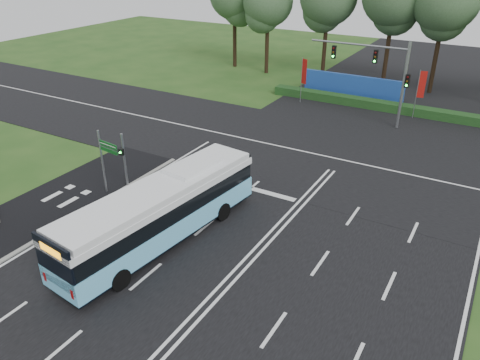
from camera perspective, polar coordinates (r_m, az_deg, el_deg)
ground at (r=24.23m, az=2.42°, el=-7.79°), size 120.00×120.00×0.00m
road_main at (r=24.22m, az=2.42°, el=-7.75°), size 20.00×120.00×0.04m
road_cross at (r=33.98m, az=11.96°, el=2.48°), size 120.00×14.00×0.05m
bike_path at (r=29.54m, az=-22.53°, el=-3.07°), size 5.00×18.00×0.06m
kerb_strip at (r=27.82m, az=-19.43°, el=-4.34°), size 0.25×18.00×0.12m
city_bus at (r=23.83m, az=-9.60°, el=-3.84°), size 3.91×12.32×3.48m
pedestrian_signal at (r=29.58m, az=-13.98°, el=2.54°), size 0.32×0.42×3.57m
street_sign at (r=28.75m, az=-16.14°, el=2.87°), size 1.58×0.28×4.08m
banner_flag_left at (r=45.04m, az=7.75°, el=12.69°), size 0.59×0.29×4.30m
banner_flag_mid at (r=43.24m, az=21.15°, el=10.50°), size 0.61×0.23×4.26m
traffic_light_gantry at (r=40.26m, az=17.01°, el=12.78°), size 8.41×0.28×7.00m
hedge at (r=45.19m, az=17.33°, el=8.57°), size 22.00×1.20×0.80m
blue_hoarding at (r=48.27m, az=13.56°, el=11.06°), size 10.00×0.30×2.20m
eucalyptus_row at (r=50.23m, az=23.14°, el=18.84°), size 53.75×8.14×12.39m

